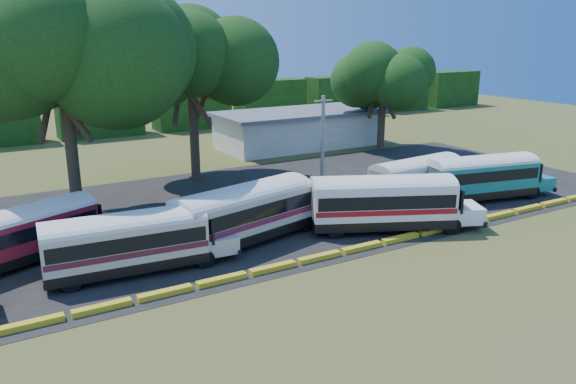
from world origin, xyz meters
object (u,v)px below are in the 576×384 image
bus_white_red (386,200)px  bus_teal (484,175)px  bus_red (27,230)px  tree_west (59,36)px  bus_cream_west (130,239)px

bus_white_red → bus_teal: (11.00, 1.66, -0.07)m
bus_red → tree_west: (3.80, 6.60, 10.35)m
bus_teal → tree_west: (-27.68, 11.02, 10.20)m
bus_white_red → tree_west: size_ratio=0.67×
bus_white_red → tree_west: (-16.68, 12.68, 10.12)m
bus_red → bus_cream_west: 6.34m
bus_teal → bus_white_red: bearing=-159.9°
bus_red → bus_white_red: bus_white_red is taller
bus_white_red → bus_teal: size_ratio=1.03×
bus_red → tree_west: bearing=36.9°
bus_cream_west → bus_white_red: bearing=-1.0°
bus_teal → tree_west: 31.49m
bus_red → bus_cream_west: bus_cream_west is taller
bus_red → bus_white_red: bearing=-39.7°
bus_cream_west → tree_west: 15.15m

